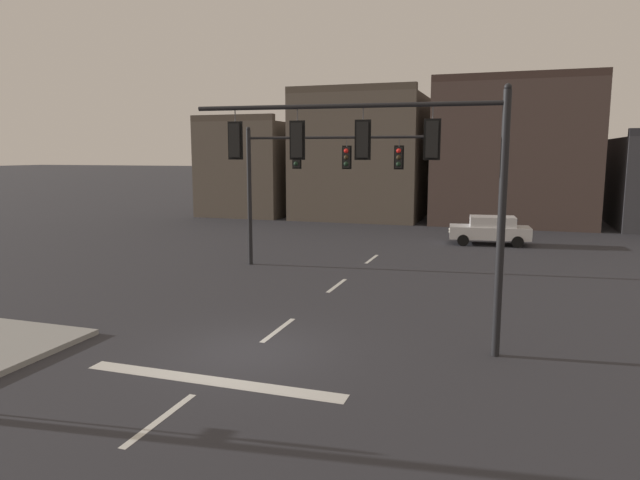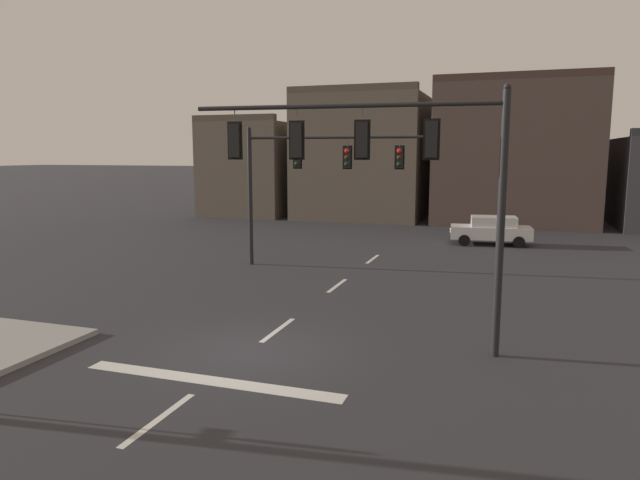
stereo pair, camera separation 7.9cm
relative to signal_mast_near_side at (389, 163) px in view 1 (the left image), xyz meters
name	(u,v)px [view 1 (the left image)]	position (x,y,z in m)	size (l,w,h in m)	color
ground_plane	(249,352)	(-3.28, -1.55, -4.89)	(400.00, 400.00, 0.00)	#2B2B30
stop_bar_paint	(211,381)	(-3.28, -3.55, -4.88)	(6.40, 0.50, 0.01)	silver
lane_centreline	(278,330)	(-3.28, 0.45, -4.88)	(0.16, 26.40, 0.01)	silver
signal_mast_near_side	(389,163)	(0.00, 0.00, 0.00)	(8.11, 0.77, 6.78)	black
signal_mast_far_side	(307,169)	(-5.61, 9.59, -0.45)	(8.25, 0.81, 6.32)	black
car_lot_nearside	(490,230)	(2.05, 18.99, -4.03)	(4.59, 2.26, 1.61)	silver
building_row	(507,165)	(2.69, 32.12, -0.67)	(54.27, 13.60, 10.46)	brown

